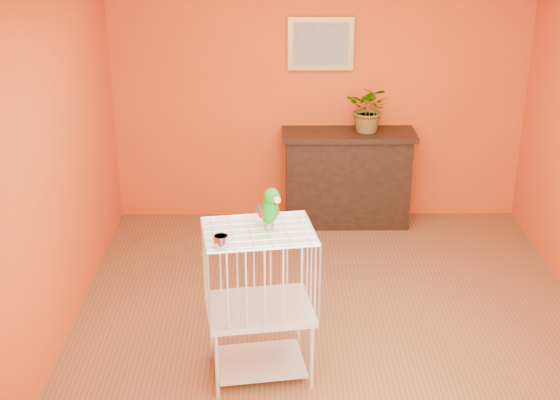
{
  "coord_description": "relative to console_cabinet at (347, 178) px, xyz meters",
  "views": [
    {
      "loc": [
        -0.44,
        -5.08,
        3.17
      ],
      "look_at": [
        -0.4,
        -0.54,
        1.3
      ],
      "focal_mm": 50.0,
      "sensor_mm": 36.0,
      "label": 1
    }
  ],
  "objects": [
    {
      "name": "ground",
      "position": [
        -0.27,
        -2.03,
        -0.47
      ],
      "size": [
        4.5,
        4.5,
        0.0
      ],
      "primitive_type": "plane",
      "color": "brown",
      "rests_on": "ground"
    },
    {
      "name": "framed_picture",
      "position": [
        -0.27,
        0.19,
        1.28
      ],
      "size": [
        0.62,
        0.04,
        0.5
      ],
      "color": "#A6803B",
      "rests_on": "room_shell"
    },
    {
      "name": "potted_plant",
      "position": [
        0.19,
        -0.03,
        0.65
      ],
      "size": [
        0.54,
        0.57,
        0.36
      ],
      "primitive_type": "imported",
      "rotation": [
        0.0,
        0.0,
        -0.35
      ],
      "color": "#26722D",
      "rests_on": "console_cabinet"
    },
    {
      "name": "parrot",
      "position": [
        -0.74,
        -2.53,
        0.76
      ],
      "size": [
        0.19,
        0.26,
        0.29
      ],
      "rotation": [
        0.0,
        0.0,
        0.5
      ],
      "color": "#59544C",
      "rests_on": "birdcage"
    },
    {
      "name": "console_cabinet",
      "position": [
        0.0,
        0.0,
        0.0
      ],
      "size": [
        1.27,
        0.46,
        0.94
      ],
      "color": "black",
      "rests_on": "ground"
    },
    {
      "name": "room_shell",
      "position": [
        -0.27,
        -2.03,
        1.11
      ],
      "size": [
        4.5,
        4.5,
        4.5
      ],
      "color": "#D44814",
      "rests_on": "ground"
    },
    {
      "name": "feed_cup",
      "position": [
        -1.04,
        -2.78,
        0.65
      ],
      "size": [
        0.1,
        0.1,
        0.07
      ],
      "primitive_type": "cylinder",
      "color": "silver",
      "rests_on": "birdcage"
    },
    {
      "name": "birdcage",
      "position": [
        -0.81,
        -2.55,
        0.09
      ],
      "size": [
        0.77,
        0.64,
        1.08
      ],
      "rotation": [
        0.0,
        0.0,
        0.15
      ],
      "color": "beige",
      "rests_on": "ground"
    }
  ]
}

